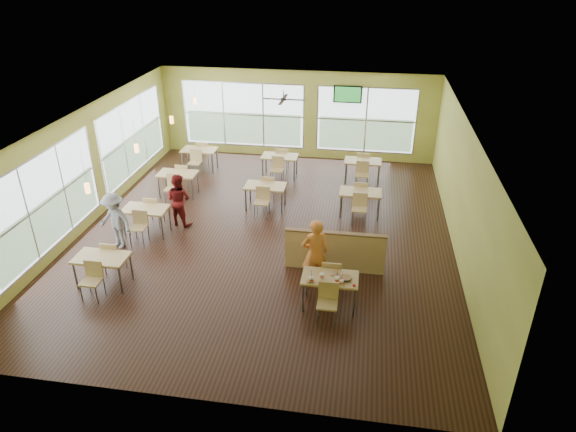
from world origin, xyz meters
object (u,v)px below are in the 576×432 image
object	(u,v)px
main_table	(330,282)
man_plaid	(315,254)
half_wall_divider	(335,251)
food_basket	(346,278)

from	to	relation	value
main_table	man_plaid	size ratio (longest dim) A/B	0.89
half_wall_divider	man_plaid	xyz separation A→B (m)	(-0.41, -0.71, 0.33)
half_wall_divider	food_basket	distance (m)	1.54
half_wall_divider	main_table	bearing A→B (deg)	-90.00
main_table	food_basket	xyz separation A→B (m)	(0.33, -0.03, 0.15)
half_wall_divider	food_basket	bearing A→B (deg)	-77.33
man_plaid	main_table	bearing A→B (deg)	97.08
half_wall_divider	man_plaid	distance (m)	0.89
man_plaid	food_basket	distance (m)	1.07
food_basket	half_wall_divider	bearing A→B (deg)	102.67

